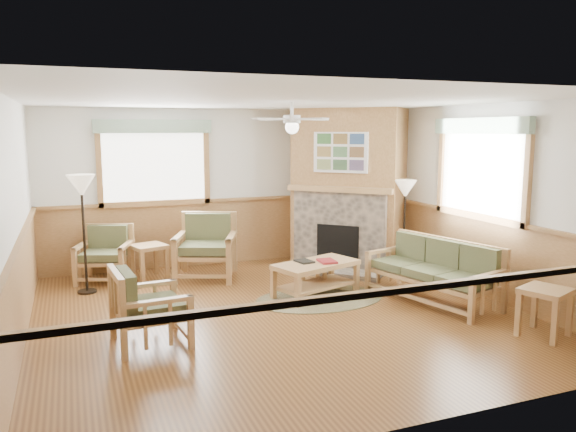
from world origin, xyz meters
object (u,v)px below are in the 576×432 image
object	(u,v)px
sofa	(432,272)
coffee_table	(316,279)
armchair_back_left	(104,254)
end_table_chairs	(149,262)
armchair_back_right	(206,247)
footstool	(310,276)
floor_lamp_left	(84,234)
floor_lamp_right	(404,228)
end_table_sofa	(544,312)
armchair_left	(150,306)

from	to	relation	value
sofa	coffee_table	xyz separation A→B (m)	(-1.37, 0.84, -0.18)
armchair_back_left	end_table_chairs	bearing A→B (deg)	9.06
armchair_back_right	footstool	xyz separation A→B (m)	(1.32, -1.13, -0.33)
sofa	floor_lamp_left	size ratio (longest dim) A/B	1.07
end_table_chairs	floor_lamp_right	bearing A→B (deg)	-18.44
floor_lamp_right	end_table_sofa	bearing A→B (deg)	-90.00
sofa	armchair_left	world-z (taller)	armchair_left
coffee_table	end_table_chairs	world-z (taller)	end_table_chairs
end_table_chairs	end_table_sofa	xyz separation A→B (m)	(3.87, -4.21, 0.01)
end_table_sofa	floor_lamp_right	size ratio (longest dim) A/B	0.36
sofa	floor_lamp_left	world-z (taller)	floor_lamp_left
armchair_left	footstool	size ratio (longest dim) A/B	2.10
armchair_back_right	armchair_back_left	bearing A→B (deg)	-172.84
armchair_left	end_table_sofa	bearing A→B (deg)	-113.27
coffee_table	end_table_chairs	xyz separation A→B (m)	(-2.09, 1.81, 0.03)
sofa	armchair_back_right	world-z (taller)	armchair_back_right
end_table_chairs	floor_lamp_right	world-z (taller)	floor_lamp_right
armchair_back_left	armchair_back_right	world-z (taller)	armchair_back_right
armchair_back_left	floor_lamp_left	size ratio (longest dim) A/B	0.49
coffee_table	floor_lamp_left	bearing A→B (deg)	137.47
armchair_back_right	armchair_left	world-z (taller)	armchair_back_right
end_table_chairs	end_table_sofa	world-z (taller)	end_table_sofa
armchair_back_left	coffee_table	size ratio (longest dim) A/B	0.70
end_table_sofa	footstool	xyz separation A→B (m)	(-1.70, 2.80, -0.10)
footstool	end_table_chairs	bearing A→B (deg)	146.96
floor_lamp_left	armchair_back_right	bearing A→B (deg)	5.74
end_table_sofa	armchair_back_right	bearing A→B (deg)	127.54
armchair_left	end_table_sofa	world-z (taller)	armchair_left
end_table_chairs	armchair_back_left	bearing A→B (deg)	169.54
end_table_chairs	end_table_sofa	size ratio (longest dim) A/B	0.97
coffee_table	floor_lamp_right	bearing A→B (deg)	-2.49
armchair_back_left	armchair_left	xyz separation A→B (m)	(0.31, -2.93, 0.00)
armchair_back_left	floor_lamp_right	world-z (taller)	floor_lamp_right
sofa	floor_lamp_left	bearing A→B (deg)	-131.47
end_table_chairs	floor_lamp_left	world-z (taller)	floor_lamp_left
floor_lamp_right	armchair_back_left	bearing A→B (deg)	162.69
armchair_left	coffee_table	xyz separation A→B (m)	(2.44, 1.00, -0.19)
floor_lamp_right	armchair_back_right	bearing A→B (deg)	161.52
sofa	coffee_table	size ratio (longest dim) A/B	1.52
sofa	end_table_sofa	world-z (taller)	sofa
end_table_chairs	floor_lamp_right	size ratio (longest dim) A/B	0.35
end_table_sofa	floor_lamp_left	world-z (taller)	floor_lamp_left
armchair_back_left	floor_lamp_left	xyz separation A→B (m)	(-0.29, -0.59, 0.44)
sofa	floor_lamp_right	world-z (taller)	floor_lamp_right
sofa	armchair_back_left	xyz separation A→B (m)	(-4.12, 2.77, 0.00)
armchair_back_right	end_table_sofa	distance (m)	4.96
floor_lamp_left	sofa	bearing A→B (deg)	-26.32
armchair_back_left	floor_lamp_right	bearing A→B (deg)	2.21
end_table_sofa	floor_lamp_left	xyz separation A→B (m)	(-4.83, 3.75, 0.58)
sofa	floor_lamp_left	xyz separation A→B (m)	(-4.41, 2.18, 0.44)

